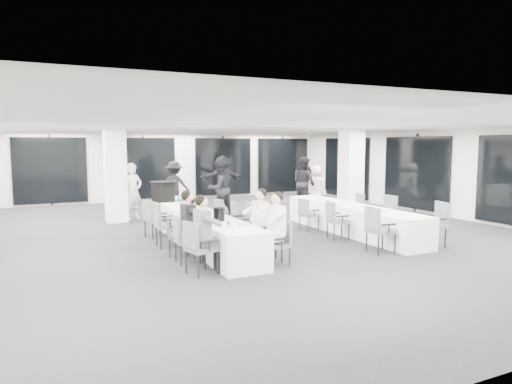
% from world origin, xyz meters
% --- Properties ---
extents(room, '(14.04, 16.04, 2.84)m').
position_xyz_m(room, '(0.89, 1.11, 1.39)').
color(room, '#222327').
rests_on(room, ground).
extents(column_left, '(0.60, 0.60, 2.80)m').
position_xyz_m(column_left, '(-2.80, 3.20, 1.40)').
color(column_left, white).
rests_on(column_left, floor).
extents(column_right, '(0.60, 0.60, 2.80)m').
position_xyz_m(column_right, '(4.20, 1.00, 1.40)').
color(column_right, white).
rests_on(column_right, floor).
extents(banquet_table_main, '(0.90, 5.00, 0.75)m').
position_xyz_m(banquet_table_main, '(-1.49, -1.24, 0.38)').
color(banquet_table_main, white).
rests_on(banquet_table_main, floor).
extents(banquet_table_side, '(0.90, 5.00, 0.75)m').
position_xyz_m(banquet_table_side, '(2.52, -1.30, 0.38)').
color(banquet_table_side, white).
rests_on(banquet_table_side, floor).
extents(cocktail_table, '(0.85, 0.85, 1.17)m').
position_xyz_m(cocktail_table, '(-1.36, 3.19, 0.59)').
color(cocktail_table, black).
rests_on(cocktail_table, floor).
extents(chair_main_left_near, '(0.60, 0.62, 0.97)m').
position_xyz_m(chair_main_left_near, '(-2.33, -3.24, 0.55)').
color(chair_main_left_near, '#4F5257').
rests_on(chair_main_left_near, floor).
extents(chair_main_left_second, '(0.47, 0.53, 0.92)m').
position_xyz_m(chair_main_left_second, '(-2.32, -2.35, 0.52)').
color(chair_main_left_second, '#4F5257').
rests_on(chair_main_left_second, floor).
extents(chair_main_left_mid, '(0.53, 0.55, 0.87)m').
position_xyz_m(chair_main_left_mid, '(-2.32, -1.64, 0.50)').
color(chair_main_left_mid, '#4F5257').
rests_on(chair_main_left_mid, floor).
extents(chair_main_left_fourth, '(0.51, 0.58, 1.01)m').
position_xyz_m(chair_main_left_fourth, '(-2.33, -0.78, 0.58)').
color(chair_main_left_fourth, '#4F5257').
rests_on(chair_main_left_fourth, floor).
extents(chair_main_left_far, '(0.59, 0.61, 0.96)m').
position_xyz_m(chair_main_left_far, '(-2.32, 0.38, 0.55)').
color(chair_main_left_far, '#4F5257').
rests_on(chair_main_left_far, floor).
extents(chair_main_right_near, '(0.47, 0.51, 0.86)m').
position_xyz_m(chair_main_right_near, '(-0.67, -3.31, 0.49)').
color(chair_main_right_near, '#4F5257').
rests_on(chair_main_right_near, floor).
extents(chair_main_right_second, '(0.61, 0.65, 1.03)m').
position_xyz_m(chair_main_right_second, '(-0.66, -2.57, 0.59)').
color(chair_main_right_second, '#4F5257').
rests_on(chair_main_right_second, floor).
extents(chair_main_right_mid, '(0.59, 0.63, 1.01)m').
position_xyz_m(chair_main_right_mid, '(-0.66, -1.46, 0.58)').
color(chair_main_right_mid, '#4F5257').
rests_on(chair_main_right_mid, floor).
extents(chair_main_right_fourth, '(0.50, 0.55, 0.92)m').
position_xyz_m(chair_main_right_fourth, '(-0.66, -0.63, 0.52)').
color(chair_main_right_fourth, '#4F5257').
rests_on(chair_main_right_fourth, floor).
extents(chair_main_right_far, '(0.52, 0.55, 0.87)m').
position_xyz_m(chair_main_right_far, '(-0.67, 0.41, 0.50)').
color(chair_main_right_far, '#4F5257').
rests_on(chair_main_right_far, floor).
extents(chair_side_left_near, '(0.54, 0.59, 1.01)m').
position_xyz_m(chair_side_left_near, '(1.69, -3.32, 0.57)').
color(chair_side_left_near, '#4F5257').
rests_on(chair_side_left_near, floor).
extents(chair_side_left_mid, '(0.55, 0.58, 0.93)m').
position_xyz_m(chair_side_left_mid, '(1.69, -1.74, 0.53)').
color(chair_side_left_mid, '#4F5257').
rests_on(chair_side_left_mid, floor).
extents(chair_side_left_far, '(0.48, 0.52, 0.86)m').
position_xyz_m(chair_side_left_far, '(1.70, -0.41, 0.49)').
color(chair_side_left_far, '#4F5257').
rests_on(chair_side_left_far, floor).
extents(chair_side_right_near, '(0.63, 0.65, 1.02)m').
position_xyz_m(chair_side_right_near, '(3.36, -3.33, 0.58)').
color(chair_side_right_near, '#4F5257').
rests_on(chair_side_right_near, floor).
extents(chair_side_right_mid, '(0.51, 0.57, 1.00)m').
position_xyz_m(chair_side_right_mid, '(3.36, -1.65, 0.57)').
color(chair_side_right_mid, '#4F5257').
rests_on(chair_side_right_mid, floor).
extents(chair_side_right_far, '(0.54, 0.57, 0.92)m').
position_xyz_m(chair_side_right_far, '(3.35, -0.39, 0.52)').
color(chair_side_right_far, '#4F5257').
rests_on(chair_side_right_far, floor).
extents(seated_guest_a, '(0.50, 0.38, 1.44)m').
position_xyz_m(seated_guest_a, '(-2.16, -3.22, 0.81)').
color(seated_guest_a, '#5A5D62').
rests_on(seated_guest_a, floor).
extents(seated_guest_b, '(0.50, 0.38, 1.44)m').
position_xyz_m(seated_guest_b, '(-2.16, -2.35, 0.81)').
color(seated_guest_b, black).
rests_on(seated_guest_b, floor).
extents(seated_guest_c, '(0.50, 0.38, 1.44)m').
position_xyz_m(seated_guest_c, '(-0.83, -3.30, 0.81)').
color(seated_guest_c, silver).
rests_on(seated_guest_c, floor).
extents(seated_guest_d, '(0.50, 0.38, 1.44)m').
position_xyz_m(seated_guest_d, '(-0.83, -2.59, 0.81)').
color(seated_guest_d, silver).
rests_on(seated_guest_d, floor).
extents(standing_guest_a, '(0.90, 0.84, 1.98)m').
position_xyz_m(standing_guest_a, '(-2.26, 3.41, 0.99)').
color(standing_guest_a, silver).
rests_on(standing_guest_a, floor).
extents(standing_guest_b, '(1.15, 0.89, 2.09)m').
position_xyz_m(standing_guest_b, '(0.32, 2.67, 1.04)').
color(standing_guest_b, black).
rests_on(standing_guest_b, floor).
extents(standing_guest_c, '(1.42, 1.17, 1.96)m').
position_xyz_m(standing_guest_c, '(-0.48, 5.14, 0.98)').
color(standing_guest_c, black).
rests_on(standing_guest_c, floor).
extents(standing_guest_d, '(1.38, 1.19, 2.04)m').
position_xyz_m(standing_guest_d, '(5.15, 5.33, 1.02)').
color(standing_guest_d, black).
rests_on(standing_guest_d, floor).
extents(standing_guest_e, '(0.88, 0.98, 1.74)m').
position_xyz_m(standing_guest_e, '(4.52, 3.53, 0.87)').
color(standing_guest_e, silver).
rests_on(standing_guest_e, floor).
extents(standing_guest_f, '(1.98, 0.77, 2.15)m').
position_xyz_m(standing_guest_f, '(1.76, 6.20, 1.07)').
color(standing_guest_f, black).
rests_on(standing_guest_f, floor).
extents(standing_guest_g, '(0.88, 0.90, 1.91)m').
position_xyz_m(standing_guest_g, '(-1.91, 5.71, 0.96)').
color(standing_guest_g, black).
rests_on(standing_guest_g, floor).
extents(standing_guest_h, '(0.74, 1.09, 2.13)m').
position_xyz_m(standing_guest_h, '(3.89, 3.38, 1.07)').
color(standing_guest_h, black).
rests_on(standing_guest_h, floor).
extents(ice_bucket_near, '(0.24, 0.24, 0.28)m').
position_xyz_m(ice_bucket_near, '(-1.50, -2.15, 0.89)').
color(ice_bucket_near, black).
rests_on(ice_bucket_near, banquet_table_main).
extents(ice_bucket_far, '(0.21, 0.21, 0.24)m').
position_xyz_m(ice_bucket_far, '(-1.45, 0.04, 0.87)').
color(ice_bucket_far, black).
rests_on(ice_bucket_far, banquet_table_main).
extents(water_bottle_a, '(0.07, 0.07, 0.21)m').
position_xyz_m(water_bottle_a, '(-1.60, -2.93, 0.86)').
color(water_bottle_a, silver).
rests_on(water_bottle_a, banquet_table_main).
extents(water_bottle_b, '(0.06, 0.06, 0.20)m').
position_xyz_m(water_bottle_b, '(-1.31, -0.66, 0.85)').
color(water_bottle_b, silver).
rests_on(water_bottle_b, banquet_table_main).
extents(water_bottle_c, '(0.06, 0.06, 0.20)m').
position_xyz_m(water_bottle_c, '(-1.55, 1.00, 0.85)').
color(water_bottle_c, silver).
rests_on(water_bottle_c, banquet_table_main).
extents(plate_a, '(0.19, 0.19, 0.03)m').
position_xyz_m(plate_a, '(-1.58, -2.94, 0.76)').
color(plate_a, white).
rests_on(plate_a, banquet_table_main).
extents(plate_b, '(0.20, 0.20, 0.03)m').
position_xyz_m(plate_b, '(-1.27, -2.79, 0.76)').
color(plate_b, white).
rests_on(plate_b, banquet_table_main).
extents(plate_c, '(0.20, 0.20, 0.03)m').
position_xyz_m(plate_c, '(-1.40, -1.70, 0.76)').
color(plate_c, white).
rests_on(plate_c, banquet_table_main).
extents(wine_glass, '(0.08, 0.08, 0.21)m').
position_xyz_m(wine_glass, '(-1.20, -3.13, 0.91)').
color(wine_glass, silver).
rests_on(wine_glass, banquet_table_main).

